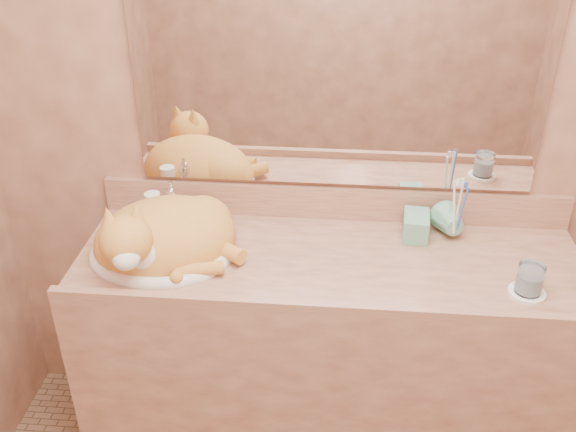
# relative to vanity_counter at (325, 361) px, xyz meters

# --- Properties ---
(wall_back) EXTENTS (2.40, 0.02, 2.50)m
(wall_back) POSITION_rel_vanity_counter_xyz_m (0.00, 0.28, 0.82)
(wall_back) COLOR brown
(wall_back) RESTS_ON ground
(vanity_counter) EXTENTS (1.60, 0.55, 0.85)m
(vanity_counter) POSITION_rel_vanity_counter_xyz_m (0.00, 0.00, 0.00)
(vanity_counter) COLOR brown
(vanity_counter) RESTS_ON floor
(mirror) EXTENTS (1.30, 0.02, 0.80)m
(mirror) POSITION_rel_vanity_counter_xyz_m (0.00, 0.26, 0.97)
(mirror) COLOR white
(mirror) RESTS_ON wall_back
(sink_basin) EXTENTS (0.51, 0.45, 0.14)m
(sink_basin) POSITION_rel_vanity_counter_xyz_m (-0.54, -0.02, 0.49)
(sink_basin) COLOR white
(sink_basin) RESTS_ON vanity_counter
(faucet) EXTENTS (0.05, 0.12, 0.16)m
(faucet) POSITION_rel_vanity_counter_xyz_m (-0.54, 0.15, 0.50)
(faucet) COLOR silver
(faucet) RESTS_ON vanity_counter
(cat) EXTENTS (0.57, 0.53, 0.25)m
(cat) POSITION_rel_vanity_counter_xyz_m (-0.53, -0.02, 0.50)
(cat) COLOR #C37C2D
(cat) RESTS_ON sink_basin
(soap_dispenser) EXTENTS (0.09, 0.09, 0.18)m
(soap_dispenser) POSITION_rel_vanity_counter_xyz_m (0.27, 0.10, 0.52)
(soap_dispenser) COLOR #6BAC8D
(soap_dispenser) RESTS_ON vanity_counter
(toothbrush_cup) EXTENTS (0.13, 0.13, 0.10)m
(toothbrush_cup) POSITION_rel_vanity_counter_xyz_m (0.40, 0.14, 0.47)
(toothbrush_cup) COLOR #6BAC8D
(toothbrush_cup) RESTS_ON vanity_counter
(toothbrushes) EXTENTS (0.04, 0.04, 0.23)m
(toothbrushes) POSITION_rel_vanity_counter_xyz_m (0.40, 0.14, 0.56)
(toothbrushes) COLOR white
(toothbrushes) RESTS_ON toothbrush_cup
(saucer) EXTENTS (0.11, 0.11, 0.01)m
(saucer) POSITION_rel_vanity_counter_xyz_m (0.58, -0.13, 0.43)
(saucer) COLOR white
(saucer) RESTS_ON vanity_counter
(water_glass) EXTENTS (0.08, 0.08, 0.09)m
(water_glass) POSITION_rel_vanity_counter_xyz_m (0.58, -0.13, 0.48)
(water_glass) COLOR silver
(water_glass) RESTS_ON saucer
(lotion_bottle) EXTENTS (0.05, 0.05, 0.13)m
(lotion_bottle) POSITION_rel_vanity_counter_xyz_m (-0.60, 0.15, 0.49)
(lotion_bottle) COLOR white
(lotion_bottle) RESTS_ON vanity_counter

